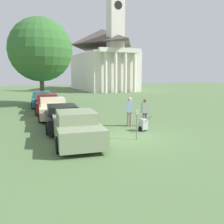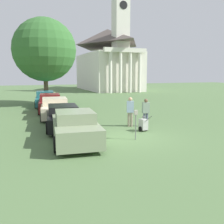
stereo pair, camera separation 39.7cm
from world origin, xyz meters
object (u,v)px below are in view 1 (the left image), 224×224
(parked_car_maroon, at_px, (47,104))
(person_supervisor, at_px, (145,111))
(parked_car_teal, at_px, (42,99))
(church, at_px, (103,59))
(parking_meter, at_px, (137,119))
(parked_car_sage, at_px, (76,127))
(person_worker, at_px, (130,110))
(parked_car_black, at_px, (62,117))
(equipment_cart, at_px, (143,124))
(parked_car_cream, at_px, (53,109))

(parked_car_maroon, bearing_deg, person_supervisor, -53.34)
(parked_car_teal, distance_m, church, 25.98)
(parking_meter, bearing_deg, parked_car_sage, 167.49)
(parked_car_maroon, bearing_deg, parking_meter, -69.15)
(person_worker, bearing_deg, church, -86.73)
(parked_car_black, relative_size, church, 0.25)
(parked_car_teal, bearing_deg, parking_meter, -73.22)
(equipment_cart, bearing_deg, church, 65.27)
(parked_car_maroon, bearing_deg, parked_car_black, -84.42)
(parked_car_cream, distance_m, person_worker, 6.08)
(parked_car_cream, relative_size, person_worker, 2.65)
(parked_car_sage, height_order, equipment_cart, parked_car_sage)
(parked_car_cream, bearing_deg, parked_car_maroon, 95.58)
(parked_car_black, bearing_deg, parked_car_cream, 95.57)
(parked_car_black, relative_size, parking_meter, 3.61)
(parked_car_cream, height_order, parking_meter, parked_car_cream)
(person_worker, relative_size, church, 0.09)
(parked_car_black, distance_m, parked_car_maroon, 6.45)
(equipment_cart, bearing_deg, parked_car_sage, -176.38)
(parked_car_cream, bearing_deg, parked_car_teal, 95.58)
(parked_car_sage, distance_m, equipment_cart, 4.18)
(parked_car_cream, relative_size, parking_meter, 3.27)
(person_worker, bearing_deg, parking_meter, 91.11)
(person_supervisor, distance_m, church, 34.74)
(parked_car_maroon, relative_size, person_supervisor, 2.92)
(person_worker, xyz_separation_m, person_supervisor, (0.90, -0.30, -0.07))
(parked_car_sage, relative_size, parking_meter, 3.41)
(parked_car_black, distance_m, person_worker, 4.08)
(parked_car_sage, xyz_separation_m, parked_car_teal, (-0.00, 13.86, -0.02))
(parked_car_sage, distance_m, person_worker, 4.50)
(parked_car_black, xyz_separation_m, parked_car_teal, (-0.00, 10.44, 0.04))
(parked_car_maroon, relative_size, church, 0.23)
(parked_car_black, bearing_deg, person_supervisor, -11.71)
(person_supervisor, distance_m, equipment_cart, 1.41)
(parked_car_cream, bearing_deg, parked_car_sage, -84.42)
(parked_car_teal, relative_size, person_supervisor, 3.01)
(parked_car_cream, xyz_separation_m, parked_car_maroon, (-0.00, 2.98, 0.01))
(parked_car_teal, relative_size, person_worker, 2.84)
(parked_car_sage, relative_size, person_supervisor, 2.92)
(parking_meter, bearing_deg, church, 72.52)
(parked_car_sage, bearing_deg, parked_car_maroon, 95.58)
(person_supervisor, bearing_deg, parked_car_black, -9.05)
(parked_car_teal, relative_size, parking_meter, 3.52)
(parking_meter, bearing_deg, parked_car_black, 125.26)
(parked_car_black, relative_size, person_worker, 2.92)
(parked_car_cream, distance_m, parked_car_teal, 6.96)
(person_worker, bearing_deg, parked_car_sage, 50.48)
(parked_car_maroon, bearing_deg, parked_car_sage, -84.42)
(person_supervisor, xyz_separation_m, equipment_cart, (-0.71, -1.07, -0.58))
(parked_car_maroon, bearing_deg, church, 66.29)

